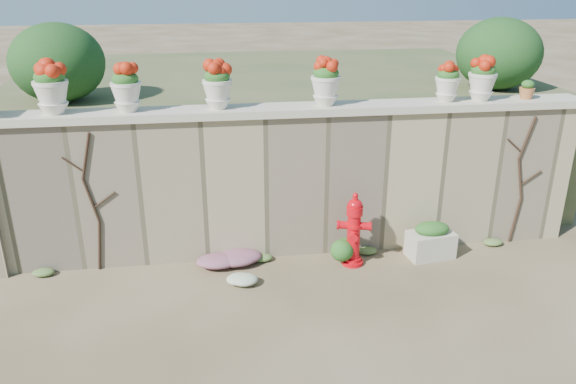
{
  "coord_description": "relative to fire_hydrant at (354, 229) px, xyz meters",
  "views": [
    {
      "loc": [
        -1.11,
        -5.38,
        3.75
      ],
      "look_at": [
        -0.15,
        1.4,
        1.05
      ],
      "focal_mm": 35.0,
      "sensor_mm": 36.0,
      "label": 1
    }
  ],
  "objects": [
    {
      "name": "ground",
      "position": [
        -0.72,
        -1.25,
        -0.52
      ],
      "size": [
        80.0,
        80.0,
        0.0
      ],
      "primitive_type": "plane",
      "color": "#4D3F26",
      "rests_on": "ground"
    },
    {
      "name": "stone_wall",
      "position": [
        -0.72,
        0.55,
        0.48
      ],
      "size": [
        8.0,
        0.4,
        2.0
      ],
      "primitive_type": "cube",
      "color": "#9C8E68",
      "rests_on": "ground"
    },
    {
      "name": "wall_cap",
      "position": [
        -0.72,
        0.55,
        1.53
      ],
      "size": [
        8.1,
        0.52,
        0.1
      ],
      "primitive_type": "cube",
      "color": "beige",
      "rests_on": "stone_wall"
    },
    {
      "name": "raised_fill",
      "position": [
        -0.72,
        3.75,
        0.48
      ],
      "size": [
        9.0,
        6.0,
        2.0
      ],
      "primitive_type": "cube",
      "color": "#384C23",
      "rests_on": "ground"
    },
    {
      "name": "back_shrub_left",
      "position": [
        -3.92,
        1.75,
        2.03
      ],
      "size": [
        1.3,
        1.3,
        1.1
      ],
      "primitive_type": "ellipsoid",
      "color": "#143814",
      "rests_on": "raised_fill"
    },
    {
      "name": "back_shrub_right",
      "position": [
        2.68,
        1.75,
        2.03
      ],
      "size": [
        1.3,
        1.3,
        1.1
      ],
      "primitive_type": "ellipsoid",
      "color": "#143814",
      "rests_on": "raised_fill"
    },
    {
      "name": "vine_left",
      "position": [
        -3.39,
        0.33,
        0.47
      ],
      "size": [
        0.6,
        0.04,
        1.91
      ],
      "color": "black",
      "rests_on": "ground"
    },
    {
      "name": "vine_right",
      "position": [
        2.51,
        0.33,
        0.47
      ],
      "size": [
        0.6,
        0.04,
        1.91
      ],
      "color": "black",
      "rests_on": "ground"
    },
    {
      "name": "fire_hydrant",
      "position": [
        0.0,
        0.0,
        0.0
      ],
      "size": [
        0.45,
        0.32,
        1.04
      ],
      "rotation": [
        0.0,
        0.0,
        -0.25
      ],
      "color": "red",
      "rests_on": "ground"
    },
    {
      "name": "planter_box",
      "position": [
        1.13,
        0.05,
        -0.28
      ],
      "size": [
        0.67,
        0.45,
        0.52
      ],
      "rotation": [
        0.0,
        0.0,
        0.14
      ],
      "color": "beige",
      "rests_on": "ground"
    },
    {
      "name": "green_shrub",
      "position": [
        -0.06,
        0.02,
        -0.27
      ],
      "size": [
        0.53,
        0.48,
        0.5
      ],
      "primitive_type": "ellipsoid",
      "color": "#1E5119",
      "rests_on": "ground"
    },
    {
      "name": "magenta_clump",
      "position": [
        -1.67,
        0.21,
        -0.4
      ],
      "size": [
        0.88,
        0.59,
        0.23
      ],
      "primitive_type": "ellipsoid",
      "color": "#B22384",
      "rests_on": "ground"
    },
    {
      "name": "white_flowers",
      "position": [
        -1.51,
        -0.31,
        -0.43
      ],
      "size": [
        0.5,
        0.4,
        0.18
      ],
      "primitive_type": "ellipsoid",
      "color": "white",
      "rests_on": "ground"
    },
    {
      "name": "urn_pot_0",
      "position": [
        -3.74,
        0.55,
        1.9
      ],
      "size": [
        0.42,
        0.42,
        0.66
      ],
      "color": "beige",
      "rests_on": "wall_cap"
    },
    {
      "name": "urn_pot_1",
      "position": [
        -2.85,
        0.55,
        1.87
      ],
      "size": [
        0.38,
        0.38,
        0.59
      ],
      "color": "beige",
      "rests_on": "wall_cap"
    },
    {
      "name": "urn_pot_2",
      "position": [
        -1.72,
        0.55,
        1.87
      ],
      "size": [
        0.38,
        0.38,
        0.6
      ],
      "color": "beige",
      "rests_on": "wall_cap"
    },
    {
      "name": "urn_pot_3",
      "position": [
        -0.32,
        0.55,
        1.88
      ],
      "size": [
        0.39,
        0.39,
        0.61
      ],
      "color": "beige",
      "rests_on": "wall_cap"
    },
    {
      "name": "urn_pot_4",
      "position": [
        1.35,
        0.55,
        1.84
      ],
      "size": [
        0.33,
        0.33,
        0.52
      ],
      "color": "beige",
      "rests_on": "wall_cap"
    },
    {
      "name": "urn_pot_5",
      "position": [
        1.84,
        0.55,
        1.87
      ],
      "size": [
        0.38,
        0.38,
        0.59
      ],
      "color": "beige",
      "rests_on": "wall_cap"
    },
    {
      "name": "terracotta_pot",
      "position": [
        2.52,
        0.55,
        1.69
      ],
      "size": [
        0.21,
        0.21,
        0.25
      ],
      "color": "#AE6535",
      "rests_on": "wall_cap"
    }
  ]
}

